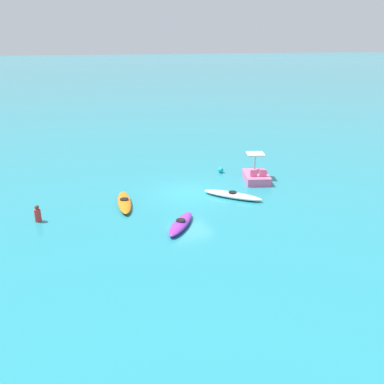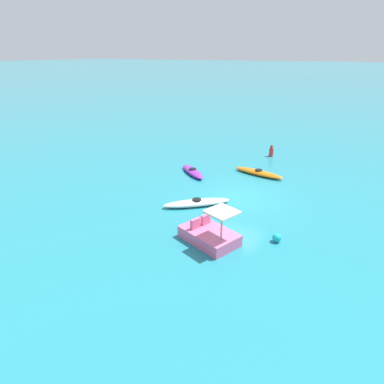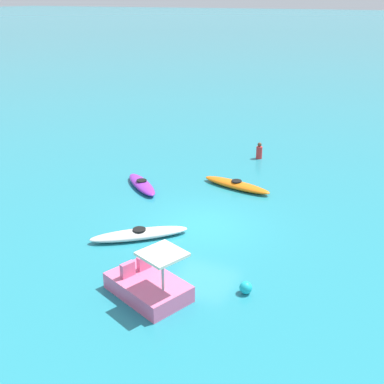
{
  "view_description": "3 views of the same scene",
  "coord_description": "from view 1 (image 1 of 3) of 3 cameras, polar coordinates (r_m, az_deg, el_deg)",
  "views": [
    {
      "loc": [
        8.47,
        21.19,
        8.49
      ],
      "look_at": [
        0.03,
        0.42,
        0.24
      ],
      "focal_mm": 38.04,
      "sensor_mm": 36.0,
      "label": 1
    },
    {
      "loc": [
        -15.87,
        -5.85,
        7.42
      ],
      "look_at": [
        -0.99,
        2.48,
        0.21
      ],
      "focal_mm": 31.07,
      "sensor_mm": 36.0,
      "label": 2
    },
    {
      "loc": [
        -14.86,
        -7.06,
        8.12
      ],
      "look_at": [
        1.06,
        1.07,
        0.77
      ],
      "focal_mm": 44.9,
      "sensor_mm": 36.0,
      "label": 3
    }
  ],
  "objects": [
    {
      "name": "person_near_shore",
      "position": [
        21.87,
        -20.82,
        -2.94
      ],
      "size": [
        0.32,
        0.32,
        0.88
      ],
      "color": "red",
      "rests_on": "ground_plane"
    },
    {
      "name": "buoy_cyan",
      "position": [
        28.29,
        4.04,
        3.1
      ],
      "size": [
        0.38,
        0.38,
        0.38
      ],
      "primitive_type": "sphere",
      "color": "#19B7C6",
      "rests_on": "ground_plane"
    },
    {
      "name": "kayak_orange",
      "position": [
        22.89,
        -9.46,
        -1.41
      ],
      "size": [
        1.3,
        3.46,
        0.37
      ],
      "color": "orange",
      "rests_on": "ground_plane"
    },
    {
      "name": "kayak_purple",
      "position": [
        19.96,
        -1.59,
        -4.46
      ],
      "size": [
        2.38,
        2.73,
        0.37
      ],
      "color": "purple",
      "rests_on": "ground_plane"
    },
    {
      "name": "kayak_white",
      "position": [
        23.73,
        5.7,
        -0.44
      ],
      "size": [
        2.92,
        3.14,
        0.37
      ],
      "color": "white",
      "rests_on": "ground_plane"
    },
    {
      "name": "pedal_boat_pink",
      "position": [
        26.79,
        9.01,
        2.23
      ],
      "size": [
        2.23,
        2.77,
        1.68
      ],
      "color": "pink",
      "rests_on": "ground_plane"
    },
    {
      "name": "ground_plane",
      "position": [
        24.35,
        -0.32,
        -0.2
      ],
      "size": [
        600.0,
        600.0,
        0.0
      ],
      "primitive_type": "plane",
      "color": "teal"
    }
  ]
}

